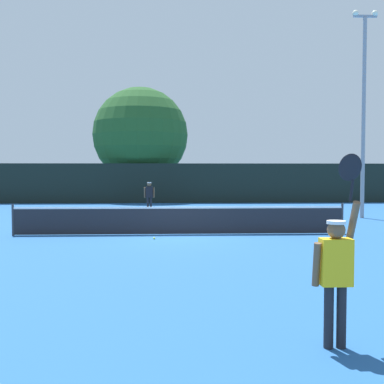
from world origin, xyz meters
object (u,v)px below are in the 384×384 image
tennis_ball (154,238)px  light_pole (364,102)px  player_receiving (149,194)px  parked_car_near (87,187)px  large_tree (140,135)px  player_serving (336,264)px

tennis_ball → light_pole: light_pole is taller
player_receiving → parked_car_near: 16.92m
light_pole → large_tree: size_ratio=1.14×
player_serving → tennis_ball: size_ratio=35.64×
player_receiving → parked_car_near: size_ratio=0.37×
player_receiving → parked_car_near: parked_car_near is taller
player_receiving → tennis_ball: (0.63, -10.13, -0.93)m
parked_car_near → large_tree: bearing=-45.6°
player_serving → large_tree: size_ratio=0.29×
player_receiving → parked_car_near: bearing=-69.0°
player_receiving → light_pole: (10.09, -3.60, 4.40)m
player_serving → light_pole: (6.87, 15.98, 4.32)m
tennis_ball → light_pole: 12.68m
player_serving → player_receiving: bearing=99.3°
player_serving → tennis_ball: (-2.59, 9.45, -1.02)m
large_tree → player_serving: bearing=-81.7°
light_pole → parked_car_near: (-16.14, 19.40, -4.59)m
player_receiving → parked_car_near: (-6.05, 15.80, -0.19)m
tennis_ball → large_tree: 21.19m
tennis_ball → large_tree: (-1.76, 20.55, 4.84)m
large_tree → parked_car_near: large_tree is taller
light_pole → player_serving: bearing=-113.3°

